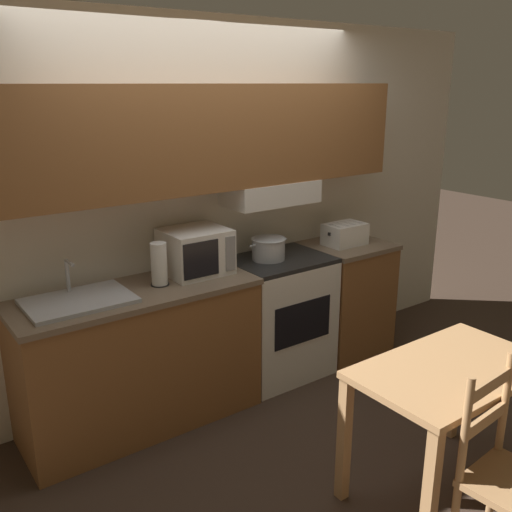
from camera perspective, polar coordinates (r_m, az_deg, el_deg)
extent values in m
plane|color=#3D2D23|center=(4.43, -4.65, -11.68)|extent=(16.00, 16.00, 0.00)
cube|color=silver|center=(4.00, -5.27, 4.71)|extent=(5.25, 0.05, 2.55)
cube|color=brown|center=(3.77, -4.00, 11.78)|extent=(2.85, 0.32, 0.66)
cube|color=white|center=(4.08, 1.44, 6.37)|extent=(0.68, 0.34, 0.16)
cube|color=brown|center=(3.74, -11.52, -10.19)|extent=(1.50, 0.56, 0.87)
cube|color=#75604C|center=(3.55, -11.95, -3.64)|extent=(1.52, 0.58, 0.04)
cube|color=brown|center=(4.68, 8.87, -4.34)|extent=(0.61, 0.56, 0.87)
cube|color=#75604C|center=(4.53, 9.13, 1.03)|extent=(0.63, 0.58, 0.04)
cube|color=white|center=(4.26, 2.28, -6.26)|extent=(0.71, 0.55, 0.88)
cube|color=black|center=(4.11, 2.35, -0.42)|extent=(0.71, 0.55, 0.03)
cube|color=black|center=(4.04, 4.72, -6.64)|extent=(0.50, 0.01, 0.31)
cylinder|color=black|center=(3.93, 1.50, -1.06)|extent=(0.10, 0.10, 0.01)
cylinder|color=black|center=(4.12, 5.04, -0.25)|extent=(0.10, 0.10, 0.01)
cylinder|color=black|center=(4.09, -0.36, -0.29)|extent=(0.10, 0.10, 0.01)
cylinder|color=black|center=(4.28, 3.13, 0.45)|extent=(0.10, 0.10, 0.01)
cylinder|color=#B7BABF|center=(4.05, 1.26, 0.72)|extent=(0.24, 0.24, 0.16)
torus|color=#B7BABF|center=(4.03, 1.26, 1.73)|extent=(0.25, 0.25, 0.01)
cylinder|color=#B7BABF|center=(3.96, -0.33, 1.04)|extent=(0.05, 0.01, 0.01)
cylinder|color=#B7BABF|center=(4.12, 2.79, 1.66)|extent=(0.05, 0.01, 0.01)
cube|color=white|center=(3.77, -6.09, 0.50)|extent=(0.41, 0.37, 0.30)
cube|color=black|center=(3.58, -5.49, -0.36)|extent=(0.25, 0.01, 0.23)
cube|color=gray|center=(3.69, -2.56, 0.23)|extent=(0.07, 0.01, 0.23)
cube|color=white|center=(4.48, 8.86, 2.18)|extent=(0.32, 0.22, 0.17)
cube|color=black|center=(4.36, 7.33, 2.18)|extent=(0.01, 0.02, 0.02)
cube|color=black|center=(4.38, 7.87, 2.97)|extent=(0.04, 0.15, 0.01)
cube|color=black|center=(4.43, 8.57, 3.10)|extent=(0.04, 0.15, 0.01)
cube|color=black|center=(4.48, 9.25, 3.23)|extent=(0.04, 0.15, 0.01)
cube|color=black|center=(4.53, 9.91, 3.35)|extent=(0.04, 0.15, 0.01)
cube|color=#B7BABF|center=(3.43, -17.33, -4.30)|extent=(0.60, 0.42, 0.02)
cube|color=#4C4F54|center=(3.41, -17.22, -4.35)|extent=(0.51, 0.31, 0.01)
cylinder|color=#B7BABF|center=(3.53, -18.32, -1.89)|extent=(0.02, 0.02, 0.19)
cylinder|color=#B7BABF|center=(3.45, -18.16, -0.64)|extent=(0.02, 0.12, 0.02)
cylinder|color=black|center=(3.61, -9.57, -2.82)|extent=(0.12, 0.12, 0.01)
cylinder|color=white|center=(3.57, -9.68, -0.76)|extent=(0.10, 0.10, 0.27)
cube|color=tan|center=(3.11, 18.99, -10.69)|extent=(1.02, 0.62, 0.04)
cube|color=tan|center=(2.85, 17.00, -22.15)|extent=(0.06, 0.06, 0.71)
cube|color=tan|center=(3.13, 8.81, -17.66)|extent=(0.06, 0.06, 0.71)
cube|color=tan|center=(3.77, 19.33, -12.08)|extent=(0.06, 0.06, 0.71)
cylinder|color=tan|center=(2.66, 20.19, -16.04)|extent=(0.04, 0.04, 0.50)
cylinder|color=tan|center=(2.93, 23.64, -13.21)|extent=(0.04, 0.04, 0.50)
cube|color=tan|center=(2.72, 22.36, -11.85)|extent=(0.34, 0.05, 0.06)
cube|color=tan|center=(2.80, 21.95, -15.00)|extent=(0.34, 0.05, 0.06)
cylinder|color=tan|center=(3.20, 22.52, -21.03)|extent=(0.04, 0.04, 0.44)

